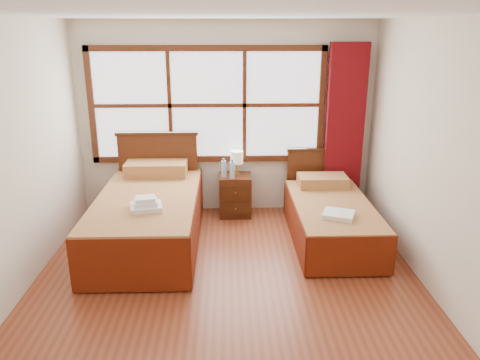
{
  "coord_description": "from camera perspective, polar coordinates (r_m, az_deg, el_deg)",
  "views": [
    {
      "loc": [
        0.01,
        -4.07,
        2.5
      ],
      "look_at": [
        0.15,
        0.7,
        0.94
      ],
      "focal_mm": 35.0,
      "sensor_mm": 36.0,
      "label": 1
    }
  ],
  "objects": [
    {
      "name": "floor",
      "position": [
        4.78,
        -1.54,
        -13.42
      ],
      "size": [
        4.5,
        4.5,
        0.0
      ],
      "primitive_type": "plane",
      "color": "brown",
      "rests_on": "ground"
    },
    {
      "name": "ceiling",
      "position": [
        4.07,
        -1.86,
        19.56
      ],
      "size": [
        4.5,
        4.5,
        0.0
      ],
      "primitive_type": "plane",
      "rotation": [
        3.14,
        0.0,
        0.0
      ],
      "color": "white",
      "rests_on": "wall_back"
    },
    {
      "name": "wall_back",
      "position": [
        6.43,
        -1.71,
        7.4
      ],
      "size": [
        4.0,
        0.0,
        4.0
      ],
      "primitive_type": "plane",
      "rotation": [
        1.57,
        0.0,
        0.0
      ],
      "color": "silver",
      "rests_on": "floor"
    },
    {
      "name": "wall_left",
      "position": [
        4.69,
        -26.92,
        1.33
      ],
      "size": [
        0.0,
        4.5,
        4.5
      ],
      "primitive_type": "plane",
      "rotation": [
        1.57,
        0.0,
        1.57
      ],
      "color": "silver",
      "rests_on": "floor"
    },
    {
      "name": "wall_right",
      "position": [
        4.69,
        23.58,
        1.78
      ],
      "size": [
        0.0,
        4.5,
        4.5
      ],
      "primitive_type": "plane",
      "rotation": [
        1.57,
        0.0,
        -1.57
      ],
      "color": "silver",
      "rests_on": "floor"
    },
    {
      "name": "window",
      "position": [
        6.36,
        -4.01,
        9.08
      ],
      "size": [
        3.16,
        0.06,
        1.56
      ],
      "color": "white",
      "rests_on": "wall_back"
    },
    {
      "name": "curtain",
      "position": [
        6.52,
        12.59,
        5.95
      ],
      "size": [
        0.5,
        0.16,
        2.3
      ],
      "primitive_type": "cube",
      "color": "maroon",
      "rests_on": "wall_back"
    },
    {
      "name": "bed_left",
      "position": [
        5.76,
        -10.98,
        -4.09
      ],
      "size": [
        1.18,
        2.29,
        1.15
      ],
      "color": "#3A1E0C",
      "rests_on": "floor"
    },
    {
      "name": "bed_right",
      "position": [
        5.86,
        10.98,
        -4.48
      ],
      "size": [
        0.95,
        1.97,
        0.91
      ],
      "color": "#3A1E0C",
      "rests_on": "floor"
    },
    {
      "name": "nightstand",
      "position": [
        6.46,
        -0.58,
        -1.88
      ],
      "size": [
        0.43,
        0.43,
        0.58
      ],
      "color": "#4B2210",
      "rests_on": "floor"
    },
    {
      "name": "towels_left",
      "position": [
        5.17,
        -11.4,
        -2.93
      ],
      "size": [
        0.38,
        0.35,
        0.14
      ],
      "rotation": [
        0.0,
        0.0,
        0.2
      ],
      "color": "white",
      "rests_on": "bed_left"
    },
    {
      "name": "towels_right",
      "position": [
        5.33,
        11.91,
        -4.14
      ],
      "size": [
        0.41,
        0.39,
        0.05
      ],
      "rotation": [
        0.0,
        0.0,
        -0.38
      ],
      "color": "white",
      "rests_on": "bed_right"
    },
    {
      "name": "lamp",
      "position": [
        6.34,
        -0.39,
        2.7
      ],
      "size": [
        0.17,
        0.17,
        0.33
      ],
      "color": "#B5973A",
      "rests_on": "nightstand"
    },
    {
      "name": "bottle_near",
      "position": [
        6.27,
        -2.0,
        1.4
      ],
      "size": [
        0.07,
        0.07,
        0.25
      ],
      "color": "silver",
      "rests_on": "nightstand"
    },
    {
      "name": "bottle_far",
      "position": [
        6.23,
        -0.97,
        1.26
      ],
      "size": [
        0.07,
        0.07,
        0.25
      ],
      "color": "silver",
      "rests_on": "nightstand"
    }
  ]
}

